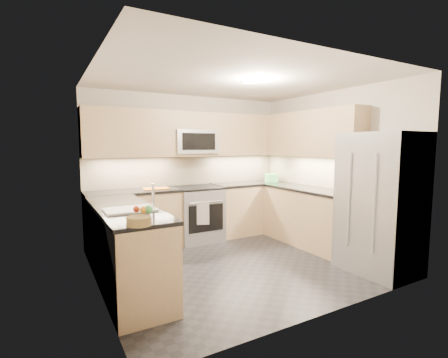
{
  "coord_description": "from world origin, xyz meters",
  "views": [
    {
      "loc": [
        -2.3,
        -3.74,
        1.64
      ],
      "look_at": [
        0.0,
        0.35,
        1.15
      ],
      "focal_mm": 26.0,
      "sensor_mm": 36.0,
      "label": 1
    }
  ],
  "objects_px": {
    "refrigerator": "(380,203)",
    "cutting_board": "(156,188)",
    "fruit_basket": "(139,221)",
    "gas_range": "(198,214)",
    "utensil_bowl": "(272,178)",
    "microwave": "(194,142)"
  },
  "relations": [
    {
      "from": "refrigerator",
      "to": "cutting_board",
      "type": "height_order",
      "value": "refrigerator"
    },
    {
      "from": "cutting_board",
      "to": "fruit_basket",
      "type": "bearing_deg",
      "value": -110.93
    },
    {
      "from": "microwave",
      "to": "cutting_board",
      "type": "bearing_deg",
      "value": -172.84
    },
    {
      "from": "gas_range",
      "to": "refrigerator",
      "type": "distance_m",
      "value": 2.86
    },
    {
      "from": "microwave",
      "to": "fruit_basket",
      "type": "xyz_separation_m",
      "value": [
        -1.58,
        -2.34,
        -0.72
      ]
    },
    {
      "from": "refrigerator",
      "to": "cutting_board",
      "type": "relative_size",
      "value": 4.62
    },
    {
      "from": "microwave",
      "to": "fruit_basket",
      "type": "bearing_deg",
      "value": -123.99
    },
    {
      "from": "cutting_board",
      "to": "microwave",
      "type": "bearing_deg",
      "value": 7.16
    },
    {
      "from": "refrigerator",
      "to": "fruit_basket",
      "type": "height_order",
      "value": "refrigerator"
    },
    {
      "from": "utensil_bowl",
      "to": "fruit_basket",
      "type": "xyz_separation_m",
      "value": [
        -3.13,
        -2.18,
        -0.03
      ]
    },
    {
      "from": "gas_range",
      "to": "cutting_board",
      "type": "bearing_deg",
      "value": 177.23
    },
    {
      "from": "utensil_bowl",
      "to": "cutting_board",
      "type": "distance_m",
      "value": 2.27
    },
    {
      "from": "microwave",
      "to": "refrigerator",
      "type": "distance_m",
      "value": 3.04
    },
    {
      "from": "cutting_board",
      "to": "fruit_basket",
      "type": "height_order",
      "value": "fruit_basket"
    },
    {
      "from": "microwave",
      "to": "fruit_basket",
      "type": "distance_m",
      "value": 2.92
    },
    {
      "from": "microwave",
      "to": "utensil_bowl",
      "type": "bearing_deg",
      "value": -5.88
    },
    {
      "from": "utensil_bowl",
      "to": "fruit_basket",
      "type": "distance_m",
      "value": 3.82
    },
    {
      "from": "cutting_board",
      "to": "utensil_bowl",
      "type": "bearing_deg",
      "value": -1.76
    },
    {
      "from": "utensil_bowl",
      "to": "gas_range",
      "type": "bearing_deg",
      "value": 178.71
    },
    {
      "from": "gas_range",
      "to": "microwave",
      "type": "bearing_deg",
      "value": 90.0
    },
    {
      "from": "gas_range",
      "to": "utensil_bowl",
      "type": "bearing_deg",
      "value": -1.29
    },
    {
      "from": "microwave",
      "to": "cutting_board",
      "type": "xyz_separation_m",
      "value": [
        -0.72,
        -0.09,
        -0.75
      ]
    }
  ]
}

